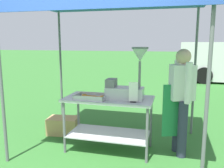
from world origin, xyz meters
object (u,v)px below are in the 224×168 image
(donut_cart, at_px, (109,112))
(donut_fryer, at_px, (127,83))
(menu_sign, at_px, (133,94))
(supply_crate, at_px, (63,125))
(donut_tray, at_px, (91,97))
(stall_canopy, at_px, (110,5))
(vendor, at_px, (181,97))

(donut_cart, xyz_separation_m, donut_fryer, (0.30, -0.02, 0.48))
(donut_fryer, relative_size, menu_sign, 2.67)
(donut_fryer, height_order, supply_crate, donut_fryer)
(donut_fryer, distance_m, supply_crate, 1.68)
(donut_tray, relative_size, donut_fryer, 0.60)
(stall_canopy, distance_m, donut_fryer, 1.19)
(supply_crate, bearing_deg, menu_sign, -23.41)
(donut_cart, height_order, donut_tray, donut_tray)
(donut_cart, xyz_separation_m, vendor, (1.08, 0.13, 0.28))
(donut_cart, relative_size, donut_tray, 2.91)
(donut_tray, relative_size, supply_crate, 0.78)
(donut_cart, distance_m, menu_sign, 0.57)
(donut_cart, relative_size, donut_fryer, 1.75)
(supply_crate, bearing_deg, donut_tray, -36.21)
(donut_tray, bearing_deg, vendor, 11.30)
(donut_fryer, relative_size, vendor, 0.48)
(stall_canopy, distance_m, supply_crate, 2.35)
(stall_canopy, bearing_deg, donut_tray, -136.44)
(donut_tray, distance_m, vendor, 1.35)
(donut_fryer, bearing_deg, supply_crate, 160.93)
(stall_canopy, relative_size, donut_fryer, 3.65)
(vendor, height_order, supply_crate, vendor)
(menu_sign, xyz_separation_m, vendor, (0.66, 0.32, -0.08))
(menu_sign, bearing_deg, donut_fryer, 125.87)
(stall_canopy, relative_size, donut_tray, 6.06)
(donut_tray, height_order, supply_crate, donut_tray)
(stall_canopy, height_order, donut_cart, stall_canopy)
(donut_fryer, distance_m, vendor, 0.82)
(vendor, bearing_deg, supply_crate, 171.82)
(donut_fryer, bearing_deg, donut_tray, -168.11)
(donut_cart, xyz_separation_m, supply_crate, (-1.01, 0.43, -0.47))
(stall_canopy, height_order, supply_crate, stall_canopy)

